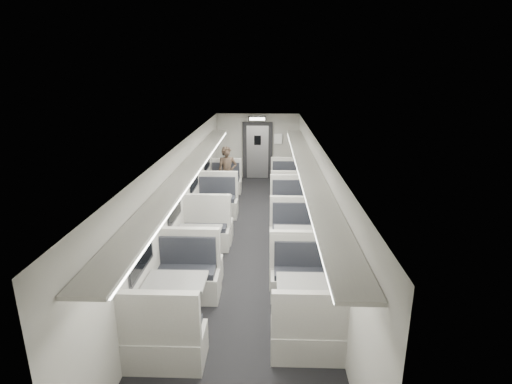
# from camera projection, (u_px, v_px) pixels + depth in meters

# --- Properties ---
(room) EXTENTS (3.24, 12.24, 2.64)m
(room) POSITION_uv_depth(u_px,v_px,m) (250.00, 195.00, 9.04)
(room) COLOR black
(room) RESTS_ON ground
(booth_left_a) EXTENTS (1.02, 2.08, 1.11)m
(booth_left_a) POSITION_uv_depth(u_px,v_px,m) (223.00, 188.00, 12.47)
(booth_left_a) COLOR #A9A59F
(booth_left_a) RESTS_ON room
(booth_left_b) EXTENTS (1.14, 2.31, 1.23)m
(booth_left_b) POSITION_uv_depth(u_px,v_px,m) (213.00, 212.00, 10.22)
(booth_left_b) COLOR #A9A59F
(booth_left_b) RESTS_ON room
(booth_left_c) EXTENTS (1.09, 2.22, 1.18)m
(booth_left_c) POSITION_uv_depth(u_px,v_px,m) (200.00, 246.00, 8.31)
(booth_left_c) COLOR #A9A59F
(booth_left_c) RESTS_ON room
(booth_left_d) EXTENTS (1.14, 2.31, 1.23)m
(booth_left_d) POSITION_uv_depth(u_px,v_px,m) (177.00, 302.00, 6.28)
(booth_left_d) COLOR #A9A59F
(booth_left_d) RESTS_ON room
(booth_right_a) EXTENTS (1.01, 2.05, 1.10)m
(booth_right_a) POSITION_uv_depth(u_px,v_px,m) (287.00, 186.00, 12.72)
(booth_right_a) COLOR #A9A59F
(booth_right_a) RESTS_ON room
(booth_right_b) EXTENTS (1.06, 2.16, 1.15)m
(booth_right_b) POSITION_uv_depth(u_px,v_px,m) (291.00, 214.00, 10.22)
(booth_right_b) COLOR #A9A59F
(booth_right_b) RESTS_ON room
(booth_right_c) EXTENTS (1.08, 2.20, 1.17)m
(booth_right_c) POSITION_uv_depth(u_px,v_px,m) (296.00, 247.00, 8.27)
(booth_right_c) COLOR #A9A59F
(booth_right_c) RESTS_ON room
(booth_right_d) EXTENTS (1.04, 2.11, 1.13)m
(booth_right_d) POSITION_uv_depth(u_px,v_px,m) (303.00, 301.00, 6.36)
(booth_right_d) COLOR #A9A59F
(booth_right_d) RESTS_ON room
(passenger) EXTENTS (0.67, 0.51, 1.67)m
(passenger) POSITION_uv_depth(u_px,v_px,m) (227.00, 173.00, 12.41)
(passenger) COLOR black
(passenger) RESTS_ON room
(window_a) EXTENTS (0.02, 1.18, 0.84)m
(window_a) POSITION_uv_depth(u_px,v_px,m) (207.00, 157.00, 12.29)
(window_a) COLOR black
(window_a) RESTS_ON room
(window_b) EXTENTS (0.02, 1.18, 0.84)m
(window_b) POSITION_uv_depth(u_px,v_px,m) (194.00, 175.00, 10.19)
(window_b) COLOR black
(window_b) RESTS_ON room
(window_c) EXTENTS (0.02, 1.18, 0.84)m
(window_c) POSITION_uv_depth(u_px,v_px,m) (174.00, 202.00, 8.09)
(window_c) COLOR black
(window_c) RESTS_ON room
(window_d) EXTENTS (0.02, 1.18, 0.84)m
(window_d) POSITION_uv_depth(u_px,v_px,m) (141.00, 248.00, 5.98)
(window_d) COLOR black
(window_d) RESTS_ON room
(luggage_rack_left) EXTENTS (0.46, 10.40, 0.09)m
(luggage_rack_left) POSITION_uv_depth(u_px,v_px,m) (191.00, 167.00, 8.58)
(luggage_rack_left) COLOR #A9A59F
(luggage_rack_left) RESTS_ON room
(luggage_rack_right) EXTENTS (0.46, 10.40, 0.09)m
(luggage_rack_right) POSITION_uv_depth(u_px,v_px,m) (307.00, 168.00, 8.50)
(luggage_rack_right) COLOR #A9A59F
(luggage_rack_right) RESTS_ON room
(vestibule_door) EXTENTS (1.10, 0.13, 2.10)m
(vestibule_door) POSITION_uv_depth(u_px,v_px,m) (258.00, 151.00, 14.75)
(vestibule_door) COLOR black
(vestibule_door) RESTS_ON room
(exit_sign) EXTENTS (0.62, 0.12, 0.16)m
(exit_sign) POSITION_uv_depth(u_px,v_px,m) (257.00, 119.00, 13.92)
(exit_sign) COLOR black
(exit_sign) RESTS_ON room
(wall_notice) EXTENTS (0.32, 0.02, 0.40)m
(wall_notice) POSITION_uv_depth(u_px,v_px,m) (278.00, 139.00, 14.58)
(wall_notice) COLOR white
(wall_notice) RESTS_ON room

